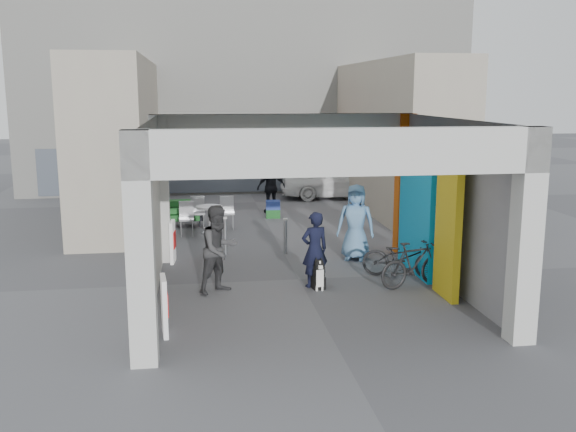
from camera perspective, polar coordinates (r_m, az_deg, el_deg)
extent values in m
plane|color=#56565B|center=(14.04, 0.96, -5.65)|extent=(90.00, 90.00, 0.00)
cube|color=beige|center=(9.58, -13.00, -3.01)|extent=(0.40, 0.40, 3.50)
cube|color=beige|center=(15.46, -11.29, 2.34)|extent=(0.40, 0.40, 3.50)
cube|color=beige|center=(10.87, 20.39, -1.78)|extent=(0.40, 0.40, 3.50)
cube|color=#D8570C|center=(16.29, 10.31, 2.81)|extent=(0.40, 0.40, 3.50)
plane|color=silver|center=(12.51, -11.94, 0.29)|extent=(0.00, 6.40, 6.40)
plane|color=gray|center=(13.52, 14.34, 0.97)|extent=(0.00, 6.40, 6.40)
cube|color=#0D9BD5|center=(14.57, 11.39, 0.41)|extent=(0.15, 2.00, 2.80)
cube|color=gold|center=(12.92, 14.06, -1.04)|extent=(0.15, 1.00, 2.80)
plane|color=beige|center=(12.48, 1.76, 8.59)|extent=(6.40, 6.40, 0.00)
cube|color=beige|center=(15.50, -0.23, 7.78)|extent=(6.40, 0.30, 0.70)
cube|color=beige|center=(9.52, 4.98, 5.69)|extent=(6.40, 0.30, 0.70)
cube|color=white|center=(15.67, -0.32, 7.63)|extent=(4.20, 0.05, 0.55)
cube|color=silver|center=(27.36, -3.84, 10.94)|extent=(18.00, 4.00, 8.00)
cube|color=#515966|center=(25.50, -3.38, 4.18)|extent=(16.20, 0.06, 1.80)
cube|color=white|center=(25.26, -8.00, 8.13)|extent=(2.60, 0.06, 0.50)
cube|color=red|center=(25.53, -0.04, 8.26)|extent=(2.20, 0.06, 0.50)
cube|color=#A39B87|center=(20.96, -14.76, 6.48)|extent=(2.00, 9.00, 5.00)
cube|color=#A39B87|center=(21.88, 9.54, 6.87)|extent=(2.00, 9.00, 5.00)
cylinder|color=#94979C|center=(16.07, -5.60, -1.82)|extent=(0.09, 0.09, 0.94)
cylinder|color=#94979C|center=(16.16, -0.24, -1.81)|extent=(0.09, 0.09, 0.87)
cylinder|color=#94979C|center=(16.39, 5.74, -1.51)|extent=(0.09, 0.09, 0.97)
cube|color=white|center=(11.02, -10.95, -7.86)|extent=(0.14, 0.56, 1.00)
cube|color=red|center=(11.00, -10.75, -7.60)|extent=(0.08, 0.39, 0.40)
cube|color=white|center=(15.54, -10.22, -2.27)|extent=(0.13, 0.55, 1.00)
cube|color=red|center=(15.53, -10.08, -2.09)|extent=(0.07, 0.39, 0.40)
cylinder|color=#AEAFB4|center=(18.55, -6.99, -0.38)|extent=(0.06, 0.06, 0.78)
cylinder|color=#AEAFB4|center=(18.62, -6.96, -1.52)|extent=(0.47, 0.47, 0.02)
cylinder|color=#AEAFB4|center=(18.47, -7.02, 0.80)|extent=(0.76, 0.76, 0.05)
cube|color=#AEAFB4|center=(18.36, -8.98, -1.01)|extent=(0.41, 0.41, 0.49)
cube|color=#AEAFB4|center=(18.46, -9.02, 0.57)|extent=(0.41, 0.05, 0.49)
cube|color=#AEAFB4|center=(19.12, -5.41, -0.45)|extent=(0.41, 0.41, 0.49)
cube|color=#AEAFB4|center=(19.22, -5.46, 1.07)|extent=(0.41, 0.05, 0.49)
cube|color=#AEAFB4|center=(19.20, -8.00, -0.45)|extent=(0.41, 0.41, 0.49)
cube|color=#AEAFB4|center=(19.31, -8.04, 1.06)|extent=(0.41, 0.05, 0.49)
cube|color=black|center=(19.74, -9.28, -0.46)|extent=(1.18, 0.59, 0.29)
cube|color=#185217|center=(19.57, -9.30, -0.12)|extent=(0.98, 0.34, 0.18)
cube|color=#185217|center=(19.68, -9.31, 0.52)|extent=(0.98, 0.34, 0.18)
cube|color=#185217|center=(19.79, -9.32, 1.16)|extent=(0.98, 0.34, 0.18)
cube|color=#185217|center=(20.77, -1.34, 0.23)|extent=(0.48, 0.39, 0.28)
cube|color=navy|center=(20.72, -1.34, 0.99)|extent=(0.48, 0.39, 0.28)
cube|color=black|center=(13.43, 2.65, -5.88)|extent=(0.25, 0.34, 0.25)
cube|color=black|center=(13.25, 2.77, -5.27)|extent=(0.20, 0.17, 0.38)
cube|color=white|center=(13.17, 2.85, -5.56)|extent=(0.16, 0.03, 0.36)
cylinder|color=white|center=(13.21, 2.58, -6.07)|extent=(0.05, 0.05, 0.29)
cylinder|color=white|center=(13.24, 3.07, -6.04)|extent=(0.05, 0.05, 0.29)
sphere|color=black|center=(13.16, 2.80, -4.32)|extent=(0.20, 0.20, 0.20)
cube|color=white|center=(13.07, 2.89, -4.53)|extent=(0.08, 0.13, 0.06)
cone|color=black|center=(13.17, 2.54, -3.89)|extent=(0.07, 0.07, 0.08)
cone|color=black|center=(13.19, 2.99, -3.87)|extent=(0.07, 0.07, 0.08)
imported|color=black|center=(13.34, 2.39, -3.00)|extent=(0.65, 0.50, 1.60)
imported|color=#39393C|center=(13.02, -6.14, -2.95)|extent=(1.11, 1.06, 1.80)
imported|color=#6291BF|center=(15.57, 6.04, -0.55)|extent=(1.05, 0.87, 1.84)
imported|color=black|center=(21.51, -1.50, 2.56)|extent=(1.09, 0.71, 1.73)
imported|color=black|center=(14.29, 10.09, -3.63)|extent=(1.83, 1.25, 0.91)
imported|color=black|center=(13.65, 11.17, -4.22)|extent=(1.69, 0.90, 0.98)
imported|color=white|center=(24.61, 4.19, 3.23)|extent=(4.23, 1.94, 1.41)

